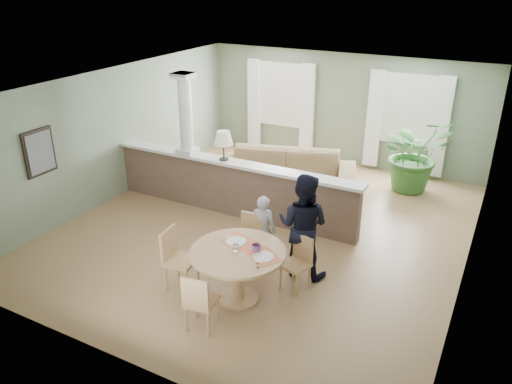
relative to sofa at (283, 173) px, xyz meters
The scene contains 12 objects.
ground 1.72m from the sofa, 75.26° to the right, with size 8.00×8.00×0.00m, color tan.
room_shell 1.73m from the sofa, 68.12° to the right, with size 7.02×8.02×2.71m.
pony_wall 1.54m from the sofa, 111.79° to the right, with size 5.32×0.38×2.70m.
sofa is the anchor object (origin of this frame).
houseplant 2.86m from the sofa, 31.16° to the left, with size 1.50×1.30×1.66m, color #2C5D25.
dining_table 4.00m from the sofa, 74.22° to the right, with size 1.37×1.37×0.94m.
chair_far_boy 3.01m from the sofa, 75.38° to the right, with size 0.45×0.45×0.90m.
chair_far_man 3.56m from the sofa, 61.40° to the right, with size 0.47×0.47×0.85m.
chair_near 4.78m from the sofa, 78.44° to the right, with size 0.45×0.45×0.88m.
chair_side 3.98m from the sofa, 88.79° to the right, with size 0.47×0.47×0.97m.
child_person 2.88m from the sofa, 71.69° to the right, with size 0.44×0.29×1.20m, color #9A9A9F.
man_person 3.21m from the sofa, 59.70° to the right, with size 0.83×0.65×1.71m, color black.
Camera 1 is at (3.73, -7.50, 4.47)m, focal length 35.00 mm.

